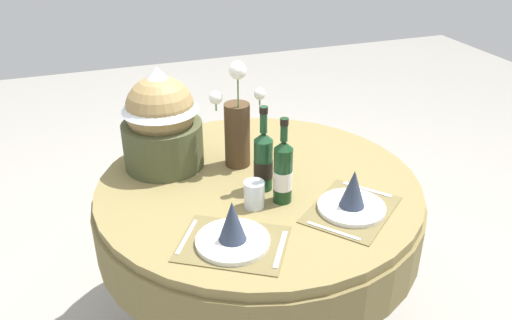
{
  "coord_description": "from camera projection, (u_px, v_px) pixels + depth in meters",
  "views": [
    {
      "loc": [
        -0.59,
        -1.65,
        1.77
      ],
      "look_at": [
        0.0,
        0.03,
        0.83
      ],
      "focal_mm": 36.76,
      "sensor_mm": 36.0,
      "label": 1
    }
  ],
  "objects": [
    {
      "name": "flower_vase",
      "position": [
        237.0,
        124.0,
        2.07
      ],
      "size": [
        0.22,
        0.12,
        0.45
      ],
      "color": "#47331E",
      "rests_on": "dining_table"
    },
    {
      "name": "place_setting_left",
      "position": [
        233.0,
        232.0,
        1.66
      ],
      "size": [
        0.43,
        0.4,
        0.16
      ],
      "color": "brown",
      "rests_on": "dining_table"
    },
    {
      "name": "dining_table",
      "position": [
        259.0,
        212.0,
        2.1
      ],
      "size": [
        1.27,
        1.27,
        0.75
      ],
      "color": "olive",
      "rests_on": "ground"
    },
    {
      "name": "gift_tub_back_left",
      "position": [
        161.0,
        116.0,
        2.05
      ],
      "size": [
        0.32,
        0.32,
        0.42
      ],
      "color": "#474C2D",
      "rests_on": "dining_table"
    },
    {
      "name": "tumbler_mid",
      "position": [
        254.0,
        194.0,
        1.85
      ],
      "size": [
        0.07,
        0.07,
        0.1
      ],
      "primitive_type": "cylinder",
      "color": "silver",
      "rests_on": "dining_table"
    },
    {
      "name": "wine_bottle_left",
      "position": [
        283.0,
        171.0,
        1.85
      ],
      "size": [
        0.07,
        0.07,
        0.33
      ],
      "color": "#143819",
      "rests_on": "dining_table"
    },
    {
      "name": "place_setting_right",
      "position": [
        352.0,
        199.0,
        1.83
      ],
      "size": [
        0.43,
        0.42,
        0.16
      ],
      "color": "brown",
      "rests_on": "dining_table"
    },
    {
      "name": "wine_bottle_centre",
      "position": [
        264.0,
        160.0,
        1.93
      ],
      "size": [
        0.07,
        0.07,
        0.33
      ],
      "color": "#194223",
      "rests_on": "dining_table"
    }
  ]
}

